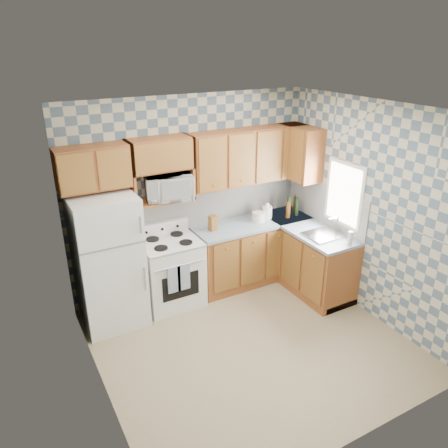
{
  "coord_description": "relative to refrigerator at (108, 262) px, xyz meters",
  "views": [
    {
      "loc": [
        -2.31,
        -3.52,
        3.34
      ],
      "look_at": [
        0.05,
        0.75,
        1.25
      ],
      "focal_mm": 35.0,
      "sensor_mm": 36.0,
      "label": 1
    }
  ],
  "objects": [
    {
      "name": "floor",
      "position": [
        1.27,
        -1.25,
        -0.84
      ],
      "size": [
        3.4,
        3.4,
        0.0
      ],
      "primitive_type": "plane",
      "color": "#867554",
      "rests_on": "ground"
    },
    {
      "name": "back_wall",
      "position": [
        1.27,
        0.35,
        0.51
      ],
      "size": [
        3.4,
        0.02,
        2.7
      ],
      "primitive_type": "cube",
      "color": "slate",
      "rests_on": "ground"
    },
    {
      "name": "right_wall",
      "position": [
        2.97,
        -1.25,
        0.51
      ],
      "size": [
        0.02,
        3.2,
        2.7
      ],
      "primitive_type": "cube",
      "color": "slate",
      "rests_on": "ground"
    },
    {
      "name": "backsplash_back",
      "position": [
        1.68,
        0.34,
        0.36
      ],
      "size": [
        2.6,
        0.02,
        0.56
      ],
      "primitive_type": "cube",
      "color": "silver",
      "rests_on": "back_wall"
    },
    {
      "name": "backsplash_right",
      "position": [
        2.96,
        -0.45,
        0.36
      ],
      "size": [
        0.02,
        1.6,
        0.56
      ],
      "primitive_type": "cube",
      "color": "silver",
      "rests_on": "right_wall"
    },
    {
      "name": "refrigerator",
      "position": [
        0.0,
        0.0,
        0.0
      ],
      "size": [
        0.75,
        0.7,
        1.68
      ],
      "primitive_type": "cube",
      "color": "silver",
      "rests_on": "floor"
    },
    {
      "name": "stove_body",
      "position": [
        0.8,
        0.03,
        -0.39
      ],
      "size": [
        0.76,
        0.65,
        0.9
      ],
      "primitive_type": "cube",
      "color": "silver",
      "rests_on": "floor"
    },
    {
      "name": "cooktop",
      "position": [
        0.8,
        0.03,
        0.07
      ],
      "size": [
        0.76,
        0.65,
        0.02
      ],
      "primitive_type": "cube",
      "color": "silver",
      "rests_on": "stove_body"
    },
    {
      "name": "backguard",
      "position": [
        0.8,
        0.3,
        0.16
      ],
      "size": [
        0.76,
        0.08,
        0.17
      ],
      "primitive_type": "cube",
      "color": "silver",
      "rests_on": "cooktop"
    },
    {
      "name": "dish_towel_left",
      "position": [
        0.71,
        -0.32,
        -0.29
      ],
      "size": [
        0.17,
        0.02,
        0.36
      ],
      "primitive_type": "cube",
      "color": "navy",
      "rests_on": "stove_body"
    },
    {
      "name": "dish_towel_right",
      "position": [
        0.84,
        -0.32,
        -0.29
      ],
      "size": [
        0.17,
        0.02,
        0.36
      ],
      "primitive_type": "cube",
      "color": "navy",
      "rests_on": "stove_body"
    },
    {
      "name": "base_cabinets_back",
      "position": [
        2.1,
        0.05,
        -0.4
      ],
      "size": [
        1.75,
        0.6,
        0.88
      ],
      "primitive_type": "cube",
      "color": "brown",
      "rests_on": "floor"
    },
    {
      "name": "base_cabinets_right",
      "position": [
        2.67,
        -0.45,
        -0.4
      ],
      "size": [
        0.6,
        1.6,
        0.88
      ],
      "primitive_type": "cube",
      "color": "brown",
      "rests_on": "floor"
    },
    {
      "name": "countertop_back",
      "position": [
        2.1,
        0.05,
        0.06
      ],
      "size": [
        1.77,
        0.63,
        0.04
      ],
      "primitive_type": "cube",
      "color": "gray",
      "rests_on": "base_cabinets_back"
    },
    {
      "name": "countertop_right",
      "position": [
        2.67,
        -0.45,
        0.06
      ],
      "size": [
        0.63,
        1.6,
        0.04
      ],
      "primitive_type": "cube",
      "color": "gray",
      "rests_on": "base_cabinets_right"
    },
    {
      "name": "upper_cabinets_back",
      "position": [
        2.1,
        0.19,
        1.01
      ],
      "size": [
        1.75,
        0.33,
        0.74
      ],
      "primitive_type": "cube",
      "color": "brown",
      "rests_on": "back_wall"
    },
    {
      "name": "upper_cabinets_fridge",
      "position": [
        -0.02,
        0.19,
        1.13
      ],
      "size": [
        0.82,
        0.33,
        0.5
      ],
      "primitive_type": "cube",
      "color": "brown",
      "rests_on": "back_wall"
    },
    {
      "name": "upper_cabinets_right",
      "position": [
        2.81,
        0.0,
        1.01
      ],
      "size": [
        0.33,
        0.7,
        0.74
      ],
      "primitive_type": "cube",
      "color": "brown",
      "rests_on": "right_wall"
    },
    {
      "name": "microwave_shelf",
      "position": [
        0.8,
        0.19,
        0.6
      ],
      "size": [
        0.8,
        0.33,
        0.03
      ],
      "primitive_type": "cube",
      "color": "brown",
      "rests_on": "back_wall"
    },
    {
      "name": "microwave",
      "position": [
        0.88,
        0.15,
        0.77
      ],
      "size": [
        0.65,
        0.51,
        0.32
      ],
      "primitive_type": "imported",
      "rotation": [
        0.0,
        0.0,
        -0.22
      ],
      "color": "silver",
      "rests_on": "microwave_shelf"
    },
    {
      "name": "sink",
      "position": [
        2.67,
        -0.8,
        0.09
      ],
      "size": [
        0.48,
        0.4,
        0.03
      ],
      "primitive_type": "cube",
      "color": "#B7B7BC",
      "rests_on": "countertop_right"
    },
    {
      "name": "window",
      "position": [
        2.96,
        -0.8,
        0.61
      ],
      "size": [
        0.02,
        0.66,
        0.86
      ],
      "primitive_type": "cube",
      "color": "white",
      "rests_on": "right_wall"
    },
    {
      "name": "bottle_0",
      "position": [
        2.7,
        0.02,
        0.22
      ],
      "size": [
        0.06,
        0.06,
        0.29
      ],
      "primitive_type": "cylinder",
      "color": "black",
      "rests_on": "countertop_back"
    },
    {
      "name": "bottle_1",
      "position": [
        2.8,
        -0.04,
        0.21
      ],
      "size": [
        0.06,
        0.06,
        0.27
      ],
      "primitive_type": "cylinder",
      "color": "black",
      "rests_on": "countertop_back"
    },
    {
      "name": "bottle_2",
      "position": [
        2.85,
        0.06,
        0.2
      ],
      "size": [
        0.06,
        0.06,
        0.25
      ],
      "primitive_type": "cylinder",
      "color": "#512C0D",
      "rests_on": "countertop_back"
    },
    {
      "name": "bottle_3",
      "position": [
        2.63,
        -0.06,
        0.19
      ],
      "size": [
        0.06,
        0.06,
        0.23
      ],
      "primitive_type": "cylinder",
      "color": "#512C0D",
      "rests_on": "countertop_back"
    },
    {
      "name": "knife_block",
      "position": [
        1.46,
        0.06,
        0.19
      ],
      "size": [
        0.11,
        0.11,
        0.21
      ],
      "primitive_type": "cube",
      "rotation": [
        0.0,
        0.0,
        0.11
      ],
      "color": "brown",
      "rests_on": "countertop_back"
    },
    {
      "name": "electric_kettle",
      "position": [
        2.35,
        0.07,
        0.17
      ],
      "size": [
        0.14,
        0.14,
        0.18
      ],
      "primitive_type": "cylinder",
      "color": "silver",
      "rests_on": "countertop_back"
    },
    {
      "name": "food_containers",
      "position": [
        2.18,
        0.04,
        0.15
      ],
      "size": [
        0.2,
        0.2,
        0.13
      ],
      "primitive_type": null,
      "color": "silver",
      "rests_on": "countertop_back"
    },
    {
      "name": "soap_bottle",
      "position": [
        2.79,
        -1.16,
        0.17
      ],
      "size": [
        0.06,
        0.06,
        0.17
      ],
      "primitive_type": "cylinder",
      "color": "silver",
      "rests_on": "countertop_right"
    }
  ]
}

